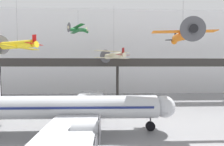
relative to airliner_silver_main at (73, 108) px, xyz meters
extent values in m
cube|color=white|center=(7.35, 30.00, 10.37)|extent=(140.00, 3.00, 27.44)
cube|color=#2D2B28|center=(7.35, 17.83, 6.02)|extent=(110.00, 3.20, 0.90)
cube|color=#2D2B28|center=(7.35, 16.29, 7.02)|extent=(110.00, 0.12, 1.10)
cylinder|color=#2D2B28|center=(-22.90, 18.79, 1.11)|extent=(0.70, 0.70, 8.91)
cylinder|color=#2D2B28|center=(7.35, 18.79, 1.11)|extent=(0.70, 0.70, 8.91)
cylinder|color=#B7BABF|center=(0.11, 0.00, 0.07)|extent=(22.66, 3.27, 3.10)
sphere|color=#B7BABF|center=(12.49, -0.09, 0.07)|extent=(3.04, 3.04, 3.04)
cube|color=navy|center=(0.11, 0.00, 0.38)|extent=(21.08, 3.32, 0.28)
cube|color=#B7BABF|center=(0.96, 8.78, -0.63)|extent=(5.37, 14.51, 0.28)
cylinder|color=#B7BABF|center=(2.52, 5.59, -0.58)|extent=(2.64, 1.51, 1.49)
cylinder|color=#4C4C51|center=(3.96, 5.57, -0.58)|extent=(0.08, 2.83, 2.83)
cylinder|color=#B7BABF|center=(2.55, 10.51, -0.58)|extent=(2.64, 1.51, 1.49)
cylinder|color=#4C4C51|center=(4.00, 10.50, -0.58)|extent=(0.08, 2.83, 2.83)
cylinder|color=#B7BABF|center=(2.43, -5.62, -0.58)|extent=(2.64, 1.51, 1.49)
cylinder|color=#4C4C51|center=(3.88, -5.63, -0.58)|extent=(0.08, 2.83, 2.83)
cylinder|color=#4C4C51|center=(10.63, -0.08, -2.09)|extent=(0.20, 0.20, 1.21)
cylinder|color=black|center=(10.63, -0.08, -2.70)|extent=(1.30, 0.39, 1.30)
cylinder|color=#4C4C51|center=(0.39, 2.48, -2.09)|extent=(0.20, 0.20, 1.21)
cylinder|color=black|center=(0.39, 2.48, -2.70)|extent=(1.30, 0.39, 1.30)
cylinder|color=#4C4C51|center=(0.35, -2.48, -2.09)|extent=(0.20, 0.20, 1.21)
cylinder|color=black|center=(0.35, -2.48, -2.70)|extent=(1.30, 0.39, 1.30)
cylinder|color=#1E6B33|center=(-2.37, 16.57, 14.46)|extent=(3.96, 3.11, 1.31)
cone|color=beige|center=(-4.15, 15.33, 14.70)|extent=(1.01, 1.03, 0.77)
cylinder|color=#4C4C51|center=(-4.28, 15.24, 14.72)|extent=(1.31, 1.86, 2.24)
cone|color=#1E6B33|center=(-0.70, 17.72, 14.24)|extent=(1.39, 1.28, 0.85)
cube|color=#1E6B33|center=(-2.57, 16.42, 15.15)|extent=(4.41, 5.73, 0.10)
cube|color=#1E6B33|center=(-2.57, 16.42, 14.12)|extent=(4.41, 5.73, 0.10)
cube|color=beige|center=(-0.49, 17.86, 14.98)|extent=(0.45, 0.34, 1.03)
cube|color=beige|center=(-0.49, 17.86, 14.46)|extent=(1.69, 2.13, 0.06)
cylinder|color=slate|center=(-2.37, 16.57, 17.00)|extent=(0.04, 0.04, 4.21)
cylinder|color=orange|center=(16.22, 2.48, 10.28)|extent=(2.00, 6.34, 1.73)
cone|color=black|center=(15.84, -0.73, 10.52)|extent=(1.26, 1.15, 1.15)
cylinder|color=#4C4C51|center=(15.82, -0.95, 10.54)|extent=(3.30, 0.43, 3.32)
cone|color=orange|center=(16.57, 5.46, 10.05)|extent=(1.28, 1.84, 1.20)
cube|color=orange|center=(16.18, 2.11, 10.88)|extent=(9.42, 2.58, 0.10)
cube|color=black|center=(16.62, 5.83, 11.04)|extent=(0.15, 0.75, 1.53)
cube|color=black|center=(16.62, 5.83, 10.28)|extent=(3.38, 1.13, 0.06)
cylinder|color=slate|center=(16.22, 2.48, 14.93)|extent=(0.04, 0.04, 8.03)
cylinder|color=yellow|center=(-9.99, 4.74, 9.16)|extent=(6.05, 2.77, 1.40)
cone|color=red|center=(-12.97, 5.57, 9.26)|extent=(1.24, 1.32, 1.10)
cylinder|color=#4C4C51|center=(-13.18, 5.63, 9.26)|extent=(0.89, 3.08, 3.19)
cone|color=yellow|center=(-7.21, 3.97, 9.08)|extent=(1.84, 1.44, 1.09)
cube|color=yellow|center=(-10.33, 4.83, 8.80)|extent=(3.78, 8.99, 0.10)
cube|color=red|center=(-6.86, 3.87, 9.90)|extent=(0.71, 0.25, 1.47)
cube|color=red|center=(-6.86, 3.87, 9.16)|extent=(1.55, 3.26, 0.06)
cylinder|color=slate|center=(-9.99, 4.74, 14.33)|extent=(0.04, 0.04, 9.12)
cylinder|color=beige|center=(6.11, 12.82, 7.96)|extent=(4.26, 5.53, 1.30)
cone|color=maroon|center=(4.41, 15.36, 8.01)|extent=(1.44, 1.41, 1.09)
cylinder|color=#4C4C51|center=(4.29, 15.53, 8.01)|extent=(2.63, 1.78, 3.14)
cone|color=beige|center=(7.70, 10.46, 7.91)|extent=(1.73, 1.88, 1.05)
cube|color=beige|center=(5.92, 13.11, 8.93)|extent=(8.11, 6.09, 0.10)
cube|color=beige|center=(5.92, 13.11, 7.48)|extent=(8.11, 6.09, 0.10)
cube|color=maroon|center=(7.90, 10.16, 8.68)|extent=(0.45, 0.62, 1.45)
cube|color=maroon|center=(7.90, 10.16, 7.96)|extent=(3.01, 2.34, 0.06)
cylinder|color=slate|center=(6.11, 12.82, 13.70)|extent=(0.04, 0.04, 10.27)
camera|label=1|loc=(4.58, -20.34, 5.66)|focal=24.00mm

